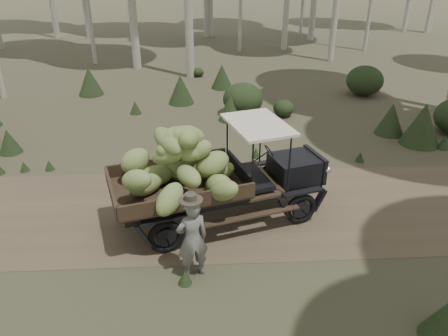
% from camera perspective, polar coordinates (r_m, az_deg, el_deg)
% --- Properties ---
extents(ground, '(120.00, 120.00, 0.00)m').
position_cam_1_polar(ground, '(10.57, -7.24, -5.69)').
color(ground, '#473D2B').
rests_on(ground, ground).
extents(dirt_track, '(70.00, 4.00, 0.01)m').
position_cam_1_polar(dirt_track, '(10.57, -7.25, -5.67)').
color(dirt_track, brown).
rests_on(dirt_track, ground).
extents(banana_truck, '(5.15, 3.21, 2.51)m').
position_cam_1_polar(banana_truck, '(9.38, -3.21, 0.09)').
color(banana_truck, black).
rests_on(banana_truck, ground).
extents(farmer, '(0.70, 0.57, 1.80)m').
position_cam_1_polar(farmer, '(8.20, -4.17, -9.13)').
color(farmer, '#5E5C56').
rests_on(farmer, ground).
extents(undergrowth, '(20.42, 21.03, 1.39)m').
position_cam_1_polar(undergrowth, '(10.95, -5.32, -1.00)').
color(undergrowth, '#233319').
rests_on(undergrowth, ground).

